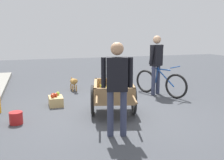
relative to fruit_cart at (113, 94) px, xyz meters
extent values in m
plane|color=#3D3F44|center=(-0.01, 0.05, -0.44)|extent=(24.00, 24.00, 0.00)
cube|color=#937047|center=(0.00, 0.00, -0.04)|extent=(1.27, 1.05, 0.10)
cube|color=#937047|center=(0.50, -0.14, 0.13)|extent=(0.26, 0.79, 0.24)
cube|color=#937047|center=(-0.50, 0.13, 0.13)|extent=(0.26, 0.79, 0.24)
cube|color=#937047|center=(0.10, 0.35, 0.13)|extent=(1.08, 0.34, 0.24)
cube|color=#937047|center=(-0.09, -0.36, 0.13)|extent=(1.08, 0.34, 0.24)
torus|color=black|center=(0.11, 0.42, -0.12)|extent=(0.63, 0.22, 0.64)
torus|color=black|center=(-0.11, -0.43, -0.12)|extent=(0.63, 0.22, 0.64)
cylinder|color=#9E9EA8|center=(0.00, 0.00, -0.12)|extent=(0.26, 0.86, 0.04)
cylinder|color=#937047|center=(-0.71, 0.54, 0.11)|extent=(0.54, 0.18, 0.04)
cylinder|color=#937047|center=(-0.88, -0.12, 0.11)|extent=(0.54, 0.18, 0.04)
cylinder|color=#9E9EA8|center=(0.46, -0.12, -0.27)|extent=(0.04, 0.04, 0.35)
ellipsoid|color=gold|center=(0.18, 0.17, 0.07)|extent=(0.17, 0.14, 0.13)
ellipsoid|color=gold|center=(0.19, 0.18, 0.08)|extent=(0.19, 0.05, 0.10)
ellipsoid|color=gold|center=(0.20, 0.18, 0.09)|extent=(0.19, 0.10, 0.05)
ellipsoid|color=gold|center=(0.22, 0.18, 0.10)|extent=(0.19, 0.11, 0.10)
ellipsoid|color=gold|center=(0.23, 0.18, 0.11)|extent=(0.17, 0.14, 0.14)
ellipsoid|color=gold|center=(0.28, -0.34, 0.15)|extent=(0.18, 0.06, 0.13)
ellipsoid|color=gold|center=(0.30, -0.33, 0.16)|extent=(0.19, 0.09, 0.05)
ellipsoid|color=gold|center=(0.32, -0.33, 0.17)|extent=(0.17, 0.14, 0.14)
ellipsoid|color=gold|center=(0.26, 0.12, 0.14)|extent=(0.17, 0.12, 0.16)
ellipsoid|color=gold|center=(0.29, 0.12, 0.15)|extent=(0.19, 0.10, 0.05)
ellipsoid|color=gold|center=(0.31, 0.11, 0.16)|extent=(0.17, 0.12, 0.15)
ellipsoid|color=gold|center=(-0.17, 0.21, 0.14)|extent=(0.18, 0.12, 0.14)
ellipsoid|color=gold|center=(-0.16, 0.21, 0.15)|extent=(0.19, 0.10, 0.09)
ellipsoid|color=gold|center=(-0.15, 0.21, 0.16)|extent=(0.19, 0.08, 0.05)
ellipsoid|color=gold|center=(-0.13, 0.22, 0.17)|extent=(0.19, 0.11, 0.11)
ellipsoid|color=gold|center=(-0.12, 0.22, 0.18)|extent=(0.17, 0.06, 0.15)
ellipsoid|color=gold|center=(-0.15, -0.23, 0.10)|extent=(0.17, 0.14, 0.13)
ellipsoid|color=gold|center=(-0.13, -0.23, 0.11)|extent=(0.18, 0.13, 0.05)
ellipsoid|color=gold|center=(-0.11, -0.23, 0.12)|extent=(0.19, 0.08, 0.13)
ellipsoid|color=gold|center=(0.03, -0.03, 0.18)|extent=(0.18, 0.07, 0.15)
ellipsoid|color=gold|center=(0.06, -0.03, 0.19)|extent=(0.18, 0.07, 0.05)
ellipsoid|color=gold|center=(0.08, -0.03, 0.20)|extent=(0.18, 0.10, 0.14)
ellipsoid|color=gold|center=(0.06, 0.21, 0.13)|extent=(0.18, 0.10, 0.13)
ellipsoid|color=gold|center=(0.07, 0.22, 0.14)|extent=(0.19, 0.05, 0.09)
ellipsoid|color=gold|center=(0.08, 0.22, 0.15)|extent=(0.19, 0.08, 0.05)
ellipsoid|color=gold|center=(0.10, 0.22, 0.16)|extent=(0.19, 0.09, 0.10)
ellipsoid|color=gold|center=(0.10, 0.23, 0.17)|extent=(0.17, 0.13, 0.13)
ellipsoid|color=gold|center=(-0.02, -0.15, 0.15)|extent=(0.17, 0.09, 0.15)
ellipsoid|color=gold|center=(0.00, -0.15, 0.16)|extent=(0.18, 0.13, 0.10)
ellipsoid|color=gold|center=(0.01, -0.14, 0.17)|extent=(0.19, 0.09, 0.05)
ellipsoid|color=gold|center=(0.02, -0.14, 0.18)|extent=(0.19, 0.06, 0.09)
ellipsoid|color=gold|center=(0.03, -0.14, 0.19)|extent=(0.16, 0.13, 0.15)
ellipsoid|color=gold|center=(-0.33, -0.20, 0.12)|extent=(0.18, 0.09, 0.14)
ellipsoid|color=gold|center=(-0.32, -0.20, 0.13)|extent=(0.18, 0.12, 0.11)
ellipsoid|color=gold|center=(-0.30, -0.19, 0.14)|extent=(0.19, 0.08, 0.05)
ellipsoid|color=gold|center=(-0.29, -0.19, 0.15)|extent=(0.19, 0.11, 0.10)
ellipsoid|color=gold|center=(-0.28, -0.19, 0.16)|extent=(0.18, 0.06, 0.13)
ellipsoid|color=gold|center=(-0.32, 0.16, 0.17)|extent=(0.16, 0.13, 0.15)
ellipsoid|color=gold|center=(-0.29, 0.16, 0.18)|extent=(0.18, 0.06, 0.05)
ellipsoid|color=gold|center=(-0.27, 0.16, 0.19)|extent=(0.18, 0.10, 0.13)
ellipsoid|color=gold|center=(0.36, -0.15, 0.12)|extent=(0.17, 0.05, 0.15)
ellipsoid|color=gold|center=(0.38, -0.15, 0.13)|extent=(0.19, 0.09, 0.04)
ellipsoid|color=gold|center=(0.40, -0.15, 0.14)|extent=(0.18, 0.13, 0.13)
ellipsoid|color=gold|center=(0.27, -0.35, 0.14)|extent=(0.18, 0.07, 0.13)
ellipsoid|color=gold|center=(0.29, -0.35, 0.15)|extent=(0.18, 0.05, 0.04)
ellipsoid|color=gold|center=(0.31, -0.35, 0.16)|extent=(0.17, 0.13, 0.14)
ellipsoid|color=gold|center=(-0.24, 0.28, 0.13)|extent=(0.18, 0.06, 0.14)
ellipsoid|color=gold|center=(-0.22, 0.28, 0.14)|extent=(0.19, 0.10, 0.05)
ellipsoid|color=gold|center=(-0.20, 0.28, 0.15)|extent=(0.18, 0.14, 0.12)
ellipsoid|color=gold|center=(0.11, 0.25, 0.05)|extent=(0.18, 0.10, 0.15)
ellipsoid|color=gold|center=(0.12, 0.25, 0.06)|extent=(0.19, 0.09, 0.09)
ellipsoid|color=gold|center=(0.13, 0.25, 0.07)|extent=(0.18, 0.14, 0.05)
ellipsoid|color=gold|center=(0.15, 0.25, 0.08)|extent=(0.19, 0.06, 0.10)
ellipsoid|color=gold|center=(0.16, 0.26, 0.09)|extent=(0.17, 0.05, 0.14)
cylinder|color=#333851|center=(-1.08, 0.40, -0.05)|extent=(0.11, 0.11, 0.78)
cylinder|color=#333851|center=(-1.14, 0.18, -0.05)|extent=(0.11, 0.11, 0.78)
cube|color=black|center=(-1.11, 0.29, 0.62)|extent=(0.28, 0.38, 0.55)
sphere|color=tan|center=(-1.11, 0.29, 1.03)|extent=(0.21, 0.21, 0.21)
cylinder|color=black|center=(-1.05, 0.50, 0.65)|extent=(0.08, 0.08, 0.50)
cylinder|color=black|center=(-1.17, 0.08, 0.65)|extent=(0.08, 0.08, 0.50)
torus|color=black|center=(0.76, -1.99, -0.11)|extent=(0.61, 0.36, 0.66)
torus|color=black|center=(1.64, -1.52, -0.11)|extent=(0.61, 0.36, 0.66)
cylinder|color=#234C93|center=(1.20, -1.75, 0.29)|extent=(0.55, 0.31, 0.04)
cylinder|color=#234C93|center=(1.31, -1.69, 0.11)|extent=(0.11, 0.08, 0.45)
cylinder|color=#234C93|center=(1.04, -1.84, 0.06)|extent=(0.49, 0.28, 0.43)
ellipsoid|color=black|center=(1.33, -1.69, 0.38)|extent=(0.20, 0.08, 0.06)
cylinder|color=#234C93|center=(0.81, -1.96, 0.39)|extent=(0.24, 0.42, 0.03)
cylinder|color=#333851|center=(1.39, -1.78, -0.03)|extent=(0.11, 0.11, 0.81)
cylinder|color=#333851|center=(1.28, -1.58, -0.03)|extent=(0.11, 0.11, 0.81)
cube|color=black|center=(1.33, -1.68, 0.66)|extent=(0.34, 0.39, 0.58)
sphere|color=tan|center=(1.33, -1.68, 1.09)|extent=(0.22, 0.22, 0.22)
cylinder|color=black|center=(1.44, -1.87, 0.69)|extent=(0.08, 0.14, 0.52)
cylinder|color=black|center=(1.23, -1.49, 0.69)|extent=(0.08, 0.16, 0.52)
ellipsoid|color=#AD7A38|center=(2.52, 0.44, -0.17)|extent=(0.45, 0.20, 0.18)
sphere|color=#AD7A38|center=(2.25, 0.43, -0.11)|extent=(0.14, 0.14, 0.14)
cylinder|color=#AD7A38|center=(2.80, 0.46, -0.13)|extent=(0.11, 0.03, 0.12)
cylinder|color=#AD7A38|center=(2.39, 0.38, -0.35)|extent=(0.04, 0.04, 0.18)
cylinder|color=#AD7A38|center=(2.39, 0.49, -0.35)|extent=(0.04, 0.04, 0.18)
cylinder|color=#AD7A38|center=(2.65, 0.40, -0.35)|extent=(0.04, 0.04, 0.18)
cylinder|color=#AD7A38|center=(2.65, 0.50, -0.35)|extent=(0.04, 0.04, 0.18)
cylinder|color=#B21E1E|center=(0.01, 1.95, -0.32)|extent=(0.25, 0.25, 0.24)
cube|color=tan|center=(1.03, 1.10, -0.33)|extent=(0.44, 0.32, 0.22)
sphere|color=#B23319|center=(1.05, 1.16, -0.18)|extent=(0.09, 0.09, 0.09)
sphere|color=#B23319|center=(0.94, 1.19, -0.17)|extent=(0.09, 0.09, 0.09)
sphere|color=#99BF33|center=(1.16, 1.04, -0.18)|extent=(0.09, 0.09, 0.09)
sphere|color=#B23319|center=(1.01, 1.10, -0.17)|extent=(0.10, 0.10, 0.10)
camera|label=1|loc=(-4.99, 1.60, 1.30)|focal=40.98mm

